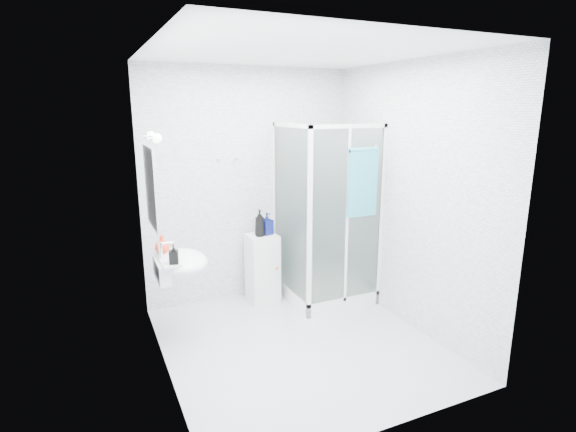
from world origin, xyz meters
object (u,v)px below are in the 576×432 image
shampoo_bottle_a (260,223)px  shampoo_bottle_b (267,224)px  shower_enclosure (322,263)px  wall_basin (179,263)px  soap_dispenser_orange (162,244)px  storage_cabinet (263,268)px  soap_dispenser_black (174,254)px  hand_towel (363,181)px

shampoo_bottle_a → shampoo_bottle_b: (0.10, 0.03, -0.03)m
shower_enclosure → shampoo_bottle_a: 0.85m
wall_basin → soap_dispenser_orange: (-0.12, 0.14, 0.15)m
storage_cabinet → wall_basin: bearing=-150.4°
wall_basin → soap_dispenser_orange: 0.24m
shower_enclosure → soap_dispenser_black: bearing=-163.7°
shampoo_bottle_a → soap_dispenser_orange: bearing=-158.5°
shower_enclosure → soap_dispenser_black: (-1.73, -0.51, 0.50)m
wall_basin → shampoo_bottle_b: (1.10, 0.61, 0.10)m
wall_basin → storage_cabinet: (1.04, 0.60, -0.41)m
wall_basin → storage_cabinet: wall_basin is taller
hand_towel → soap_dispenser_black: hand_towel is taller
shampoo_bottle_a → soap_dispenser_black: 1.32m
shower_enclosure → wall_basin: bearing=-169.2°
wall_basin → soap_dispenser_orange: bearing=130.5°
shampoo_bottle_b → soap_dispenser_black: soap_dispenser_black is taller
shower_enclosure → soap_dispenser_black: 1.87m
shower_enclosure → hand_towel: size_ratio=2.82×
hand_towel → shampoo_bottle_b: hand_towel is taller
hand_towel → shampoo_bottle_b: (-0.78, 0.70, -0.53)m
wall_basin → hand_towel: bearing=-2.6°
wall_basin → soap_dispenser_black: 0.25m
wall_basin → soap_dispenser_black: (-0.07, -0.19, 0.15)m
shampoo_bottle_b → soap_dispenser_orange: size_ratio=1.44×
wall_basin → shampoo_bottle_b: bearing=29.0°
hand_towel → soap_dispenser_orange: size_ratio=4.12×
shampoo_bottle_b → hand_towel: bearing=-41.7°
storage_cabinet → shampoo_bottle_a: bearing=-147.4°
shampoo_bottle_b → soap_dispenser_orange: 1.31m
wall_basin → shampoo_bottle_b: 1.26m
wall_basin → shampoo_bottle_b: size_ratio=2.26×
shower_enclosure → shampoo_bottle_a: (-0.65, 0.26, 0.48)m
storage_cabinet → hand_towel: (0.84, -0.69, 1.05)m
shower_enclosure → storage_cabinet: 0.68m
storage_cabinet → hand_towel: hand_towel is taller
shower_enclosure → storage_cabinet: shower_enclosure is taller
shampoo_bottle_a → soap_dispenser_orange: 1.20m
shampoo_bottle_b → soap_dispenser_black: bearing=-145.7°
soap_dispenser_orange → shower_enclosure: bearing=5.8°
shower_enclosure → wall_basin: 1.72m
storage_cabinet → hand_towel: bearing=-39.5°
soap_dispenser_orange → soap_dispenser_black: 0.33m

